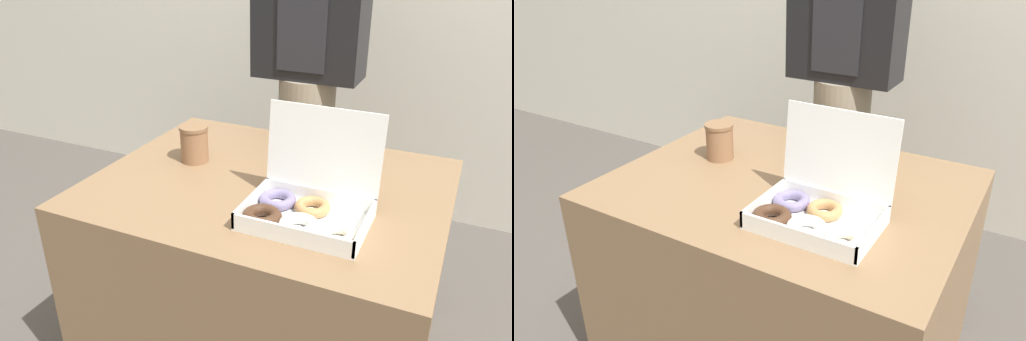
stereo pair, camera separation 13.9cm
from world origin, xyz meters
TOP-DOWN VIEW (x-y plane):
  - table at (0.00, 0.00)m, footprint 1.09×0.87m
  - donut_box at (0.17, -0.18)m, footprint 0.35×0.28m
  - coffee_cup at (-0.30, 0.05)m, footprint 0.10×0.10m
  - person_customer at (-0.11, 0.67)m, footprint 0.44×0.24m

SIDE VIEW (x-z plane):
  - table at x=0.00m, z-range 0.00..0.70m
  - donut_box at x=0.17m, z-range 0.60..0.89m
  - coffee_cup at x=-0.30m, z-range 0.70..0.83m
  - person_customer at x=-0.11m, z-range 0.07..1.73m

